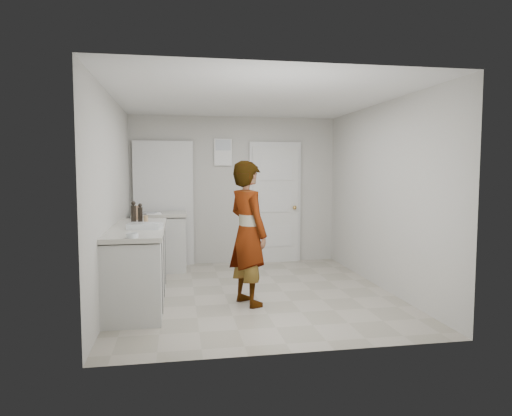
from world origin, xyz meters
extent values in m
plane|color=gray|center=(0.00, 0.00, 0.00)|extent=(4.00, 4.00, 0.00)
plane|color=#B3B1A9|center=(0.00, 2.00, 1.25)|extent=(3.50, 0.00, 3.50)
plane|color=#B3B1A9|center=(0.00, -2.00, 1.25)|extent=(3.50, 0.00, 3.50)
plane|color=#B3B1A9|center=(-1.75, 0.00, 1.25)|extent=(0.00, 4.00, 4.00)
plane|color=#B3B1A9|center=(1.75, 0.00, 1.25)|extent=(0.00, 4.00, 4.00)
plane|color=silver|center=(0.00, 0.00, 2.50)|extent=(4.00, 4.00, 0.00)
cube|color=silver|center=(0.70, 1.93, 1.00)|extent=(0.80, 0.05, 2.00)
cube|color=silver|center=(0.70, 1.96, 1.03)|extent=(0.90, 0.04, 2.10)
sphere|color=#B98C47|center=(1.03, 1.88, 0.95)|extent=(0.07, 0.07, 0.07)
cube|color=white|center=(-0.20, 1.97, 1.90)|extent=(0.30, 0.02, 0.45)
cube|color=black|center=(-1.20, 1.97, 1.02)|extent=(0.90, 0.05, 2.04)
cube|color=silver|center=(-1.20, 1.94, 1.03)|extent=(0.98, 0.02, 2.10)
cube|color=silver|center=(-1.45, -0.20, 0.43)|extent=(0.60, 1.90, 0.86)
cube|color=black|center=(-1.45, -0.20, 0.04)|extent=(0.56, 1.86, 0.08)
cube|color=beige|center=(-1.45, -0.20, 0.90)|extent=(0.64, 1.96, 0.05)
cube|color=silver|center=(-1.25, 1.55, 0.43)|extent=(0.80, 0.55, 0.86)
cube|color=black|center=(-1.25, 1.55, 0.04)|extent=(0.75, 0.54, 0.08)
cube|color=beige|center=(-1.25, 1.55, 0.90)|extent=(0.84, 0.61, 0.05)
imported|color=silver|center=(-0.15, -0.47, 0.85)|extent=(0.63, 0.74, 1.71)
cube|color=#8F6347|center=(-1.52, 0.57, 1.02)|extent=(0.13, 0.09, 0.19)
cylinder|color=tan|center=(-1.38, 0.26, 0.97)|extent=(0.06, 0.06, 0.09)
cylinder|color=black|center=(-1.45, 0.34, 1.02)|extent=(0.06, 0.06, 0.19)
sphere|color=black|center=(-1.45, 0.34, 1.14)|extent=(0.05, 0.05, 0.05)
cylinder|color=black|center=(-1.51, 0.06, 1.04)|extent=(0.06, 0.06, 0.24)
sphere|color=black|center=(-1.51, 0.06, 1.19)|extent=(0.06, 0.06, 0.06)
cube|color=silver|center=(-1.34, -0.39, 0.96)|extent=(0.41, 0.32, 0.07)
cube|color=white|center=(-1.34, -0.39, 0.95)|extent=(0.36, 0.27, 0.05)
cylinder|color=silver|center=(-1.42, -1.10, 0.95)|extent=(0.12, 0.12, 0.05)
sphere|color=white|center=(-1.44, -1.11, 0.95)|extent=(0.04, 0.04, 0.04)
sphere|color=white|center=(-1.40, -1.09, 0.95)|extent=(0.04, 0.04, 0.04)
cube|color=white|center=(-1.34, 1.40, 0.93)|extent=(0.26, 0.31, 0.01)
camera|label=1|loc=(-0.97, -5.76, 1.60)|focal=32.00mm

